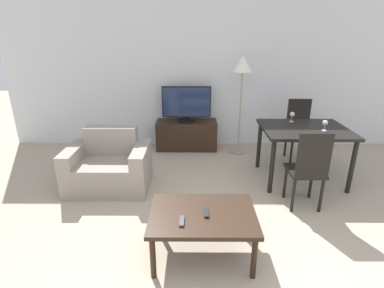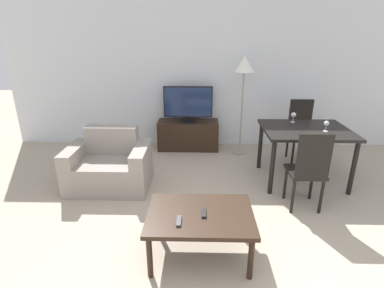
{
  "view_description": "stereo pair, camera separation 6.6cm",
  "coord_description": "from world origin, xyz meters",
  "px_view_note": "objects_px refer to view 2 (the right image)",
  "views": [
    {
      "loc": [
        -0.35,
        -1.81,
        1.99
      ],
      "look_at": [
        -0.37,
        1.77,
        0.65
      ],
      "focal_mm": 28.0,
      "sensor_mm": 36.0,
      "label": 1
    },
    {
      "loc": [
        -0.28,
        -1.81,
        1.99
      ],
      "look_at": [
        -0.37,
        1.77,
        0.65
      ],
      "focal_mm": 28.0,
      "sensor_mm": 36.0,
      "label": 2
    }
  ],
  "objects_px": {
    "tv": "(188,104)",
    "coffee_table": "(200,218)",
    "wine_glass_center": "(293,115)",
    "dining_chair_far": "(301,128)",
    "floor_lamp": "(244,70)",
    "armchair": "(110,167)",
    "wine_glass_left": "(326,124)",
    "remote_secondary": "(179,221)",
    "tv_stand": "(188,135)",
    "dining_table": "(305,135)",
    "dining_chair_near": "(309,168)",
    "remote_primary": "(204,213)"
  },
  "relations": [
    {
      "from": "tv_stand",
      "to": "dining_table",
      "type": "distance_m",
      "value": 2.08
    },
    {
      "from": "dining_chair_near",
      "to": "wine_glass_left",
      "type": "bearing_deg",
      "value": 57.99
    },
    {
      "from": "armchair",
      "to": "wine_glass_center",
      "type": "distance_m",
      "value": 2.68
    },
    {
      "from": "wine_glass_center",
      "to": "dining_chair_far",
      "type": "bearing_deg",
      "value": 57.96
    },
    {
      "from": "coffee_table",
      "to": "remote_primary",
      "type": "height_order",
      "value": "remote_primary"
    },
    {
      "from": "tv_stand",
      "to": "dining_table",
      "type": "bearing_deg",
      "value": -36.22
    },
    {
      "from": "tv_stand",
      "to": "floor_lamp",
      "type": "distance_m",
      "value": 1.49
    },
    {
      "from": "tv",
      "to": "tv_stand",
      "type": "bearing_deg",
      "value": 90.0
    },
    {
      "from": "tv",
      "to": "coffee_table",
      "type": "xyz_separation_m",
      "value": [
        0.21,
        -2.78,
        -0.42
      ]
    },
    {
      "from": "tv",
      "to": "dining_chair_near",
      "type": "xyz_separation_m",
      "value": [
        1.44,
        -1.98,
        -0.28
      ]
    },
    {
      "from": "tv",
      "to": "dining_table",
      "type": "relative_size",
      "value": 0.74
    },
    {
      "from": "armchair",
      "to": "tv",
      "type": "xyz_separation_m",
      "value": [
        1.01,
        1.44,
        0.54
      ]
    },
    {
      "from": "coffee_table",
      "to": "wine_glass_center",
      "type": "relative_size",
      "value": 6.6
    },
    {
      "from": "floor_lamp",
      "to": "wine_glass_left",
      "type": "distance_m",
      "value": 1.57
    },
    {
      "from": "tv_stand",
      "to": "tv",
      "type": "height_order",
      "value": "tv"
    },
    {
      "from": "tv_stand",
      "to": "tv",
      "type": "xyz_separation_m",
      "value": [
        0.0,
        -0.0,
        0.57
      ]
    },
    {
      "from": "dining_chair_near",
      "to": "remote_primary",
      "type": "xyz_separation_m",
      "value": [
        -1.2,
        -0.81,
        -0.08
      ]
    },
    {
      "from": "tv_stand",
      "to": "wine_glass_center",
      "type": "xyz_separation_m",
      "value": [
        1.55,
        -0.91,
        0.62
      ]
    },
    {
      "from": "dining_chair_near",
      "to": "remote_secondary",
      "type": "xyz_separation_m",
      "value": [
        -1.42,
        -0.94,
        -0.08
      ]
    },
    {
      "from": "armchair",
      "to": "floor_lamp",
      "type": "xyz_separation_m",
      "value": [
        1.92,
        1.24,
        1.14
      ]
    },
    {
      "from": "coffee_table",
      "to": "dining_chair_far",
      "type": "bearing_deg",
      "value": 55.21
    },
    {
      "from": "dining_chair_far",
      "to": "remote_secondary",
      "type": "relative_size",
      "value": 6.56
    },
    {
      "from": "armchair",
      "to": "coffee_table",
      "type": "relative_size",
      "value": 1.11
    },
    {
      "from": "floor_lamp",
      "to": "remote_primary",
      "type": "xyz_separation_m",
      "value": [
        -0.66,
        -2.59,
        -0.96
      ]
    },
    {
      "from": "tv",
      "to": "dining_chair_near",
      "type": "height_order",
      "value": "tv"
    },
    {
      "from": "tv_stand",
      "to": "dining_chair_near",
      "type": "height_order",
      "value": "dining_chair_near"
    },
    {
      "from": "coffee_table",
      "to": "remote_secondary",
      "type": "height_order",
      "value": "remote_secondary"
    },
    {
      "from": "dining_table",
      "to": "floor_lamp",
      "type": "distance_m",
      "value": 1.46
    },
    {
      "from": "wine_glass_left",
      "to": "wine_glass_center",
      "type": "xyz_separation_m",
      "value": [
        -0.3,
        0.43,
        0.0
      ]
    },
    {
      "from": "tv_stand",
      "to": "wine_glass_left",
      "type": "height_order",
      "value": "wine_glass_left"
    },
    {
      "from": "dining_chair_near",
      "to": "floor_lamp",
      "type": "xyz_separation_m",
      "value": [
        -0.54,
        1.78,
        0.88
      ]
    },
    {
      "from": "dining_table",
      "to": "dining_chair_far",
      "type": "distance_m",
      "value": 0.81
    },
    {
      "from": "tv",
      "to": "remote_primary",
      "type": "xyz_separation_m",
      "value": [
        0.24,
        -2.79,
        -0.36
      ]
    },
    {
      "from": "tv_stand",
      "to": "coffee_table",
      "type": "height_order",
      "value": "tv_stand"
    },
    {
      "from": "armchair",
      "to": "dining_chair_far",
      "type": "distance_m",
      "value": 3.04
    },
    {
      "from": "tv_stand",
      "to": "remote_secondary",
      "type": "bearing_deg",
      "value": -89.47
    },
    {
      "from": "coffee_table",
      "to": "wine_glass_left",
      "type": "xyz_separation_m",
      "value": [
        1.64,
        1.45,
        0.47
      ]
    },
    {
      "from": "armchair",
      "to": "coffee_table",
      "type": "height_order",
      "value": "armchair"
    },
    {
      "from": "coffee_table",
      "to": "wine_glass_center",
      "type": "xyz_separation_m",
      "value": [
        1.34,
        1.88,
        0.47
      ]
    },
    {
      "from": "tv",
      "to": "wine_glass_left",
      "type": "xyz_separation_m",
      "value": [
        1.85,
        -1.33,
        0.05
      ]
    },
    {
      "from": "dining_table",
      "to": "wine_glass_left",
      "type": "distance_m",
      "value": 0.31
    },
    {
      "from": "dining_table",
      "to": "remote_primary",
      "type": "xyz_separation_m",
      "value": [
        -1.4,
        -1.58,
        -0.21
      ]
    },
    {
      "from": "dining_chair_far",
      "to": "floor_lamp",
      "type": "bearing_deg",
      "value": 166.07
    },
    {
      "from": "tv_stand",
      "to": "dining_table",
      "type": "relative_size",
      "value": 0.93
    },
    {
      "from": "coffee_table",
      "to": "remote_secondary",
      "type": "distance_m",
      "value": 0.24
    },
    {
      "from": "dining_chair_far",
      "to": "floor_lamp",
      "type": "height_order",
      "value": "floor_lamp"
    },
    {
      "from": "armchair",
      "to": "dining_chair_far",
      "type": "xyz_separation_m",
      "value": [
        2.86,
        1.01,
        0.26
      ]
    },
    {
      "from": "wine_glass_left",
      "to": "remote_secondary",
      "type": "bearing_deg",
      "value": -138.91
    },
    {
      "from": "floor_lamp",
      "to": "remote_secondary",
      "type": "height_order",
      "value": "floor_lamp"
    },
    {
      "from": "wine_glass_center",
      "to": "floor_lamp",
      "type": "bearing_deg",
      "value": 132.12
    }
  ]
}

